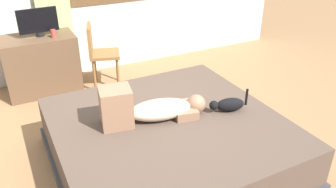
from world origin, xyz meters
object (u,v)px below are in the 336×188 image
object	(u,v)px
chair_by_desk	(99,51)
desk	(41,64)
bed	(168,144)
tv_monitor	(38,22)
person_lying	(149,108)
cup	(53,33)
cat	(228,105)

from	to	relation	value
chair_by_desk	desk	bearing A→B (deg)	161.57
bed	tv_monitor	bearing A→B (deg)	107.85
person_lying	bed	bearing A→B (deg)	-37.55
person_lying	desk	bearing A→B (deg)	106.58
cup	person_lying	bearing A→B (deg)	-77.77
tv_monitor	cat	bearing A→B (deg)	-60.79
cat	cup	distance (m)	2.41
chair_by_desk	cat	bearing A→B (deg)	-73.43
person_lying	cat	bearing A→B (deg)	-15.92
cat	desk	distance (m)	2.61
cat	person_lying	bearing A→B (deg)	164.08
chair_by_desk	bed	bearing A→B (deg)	-88.96
chair_by_desk	cup	bearing A→B (deg)	167.71
person_lying	cat	world-z (taller)	person_lying
person_lying	tv_monitor	bearing A→B (deg)	105.24
tv_monitor	bed	bearing A→B (deg)	-72.15
bed	person_lying	size ratio (longest dim) A/B	2.09
cat	chair_by_desk	world-z (taller)	chair_by_desk
cup	chair_by_desk	xyz separation A→B (m)	(0.52, -0.11, -0.28)
person_lying	cat	xyz separation A→B (m)	(0.70, -0.20, -0.05)
tv_monitor	chair_by_desk	bearing A→B (deg)	-19.77
bed	desk	distance (m)	2.28
desk	chair_by_desk	bearing A→B (deg)	-18.43
desk	cup	distance (m)	0.48
tv_monitor	cup	size ratio (longest dim) A/B	4.92
cat	chair_by_desk	distance (m)	2.10
desk	tv_monitor	world-z (taller)	tv_monitor
person_lying	desk	world-z (taller)	person_lying
person_lying	desk	size ratio (longest dim) A/B	1.05
tv_monitor	chair_by_desk	xyz separation A→B (m)	(0.66, -0.24, -0.41)
cup	tv_monitor	bearing A→B (deg)	138.70
person_lying	cat	distance (m)	0.73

